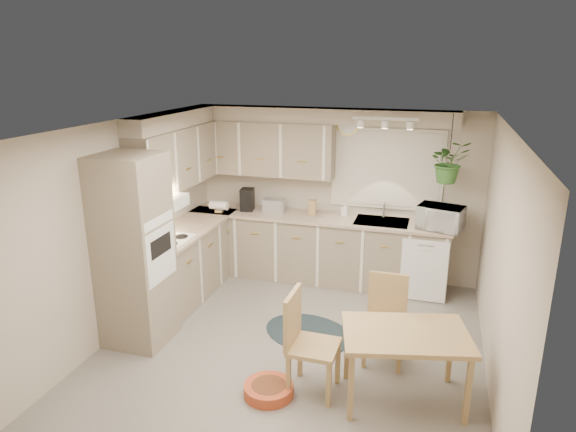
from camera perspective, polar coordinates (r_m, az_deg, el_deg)
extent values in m
plane|color=slate|center=(5.85, 0.66, -14.03)|extent=(4.20, 4.20, 0.00)
plane|color=white|center=(5.05, 0.75, 9.99)|extent=(4.20, 4.20, 0.00)
cube|color=#B0A392|center=(7.29, 5.27, 2.49)|extent=(4.00, 0.04, 2.40)
cube|color=#B0A392|center=(3.55, -9.00, -14.00)|extent=(4.00, 0.04, 2.40)
cube|color=#B0A392|center=(6.16, -17.48, -0.96)|extent=(0.04, 4.20, 2.40)
cube|color=#B0A392|center=(5.19, 22.52, -4.86)|extent=(0.04, 4.20, 2.40)
cube|color=gray|center=(6.97, -10.89, -4.95)|extent=(0.60, 1.85, 0.90)
cube|color=gray|center=(7.27, 3.09, -3.69)|extent=(3.60, 0.60, 0.90)
cube|color=tan|center=(6.80, -11.04, -1.28)|extent=(0.64, 1.89, 0.04)
cube|color=tan|center=(7.11, 3.13, -0.17)|extent=(3.64, 0.64, 0.04)
cube|color=gray|center=(5.74, -16.71, -3.78)|extent=(0.65, 0.65, 2.10)
cube|color=silver|center=(5.58, -13.94, -4.17)|extent=(0.02, 0.56, 0.58)
cube|color=gray|center=(6.75, -12.00, 6.46)|extent=(0.35, 2.00, 0.75)
cube|color=gray|center=(7.25, -2.70, 7.52)|extent=(2.00, 0.35, 0.75)
cube|color=#B0A392|center=(6.70, -12.45, 10.47)|extent=(0.30, 2.00, 0.20)
cube|color=#B0A392|center=(6.99, 3.63, 11.08)|extent=(3.60, 0.30, 0.20)
cube|color=silver|center=(6.31, -13.36, -2.63)|extent=(0.52, 0.58, 0.02)
cube|color=silver|center=(6.19, -13.80, 1.36)|extent=(0.40, 0.60, 0.14)
cube|color=silver|center=(7.07, 10.90, 5.13)|extent=(1.40, 0.02, 1.00)
cube|color=beige|center=(7.08, 10.91, 5.14)|extent=(1.50, 0.02, 1.10)
cube|color=#9C9EA3|center=(6.98, 10.34, -0.93)|extent=(0.70, 0.48, 0.10)
cube|color=silver|center=(6.82, 14.85, -5.93)|extent=(0.58, 0.02, 0.83)
cube|color=silver|center=(6.44, 10.75, 10.59)|extent=(0.80, 0.04, 0.04)
cylinder|color=gold|center=(7.05, 6.65, 10.07)|extent=(0.30, 0.03, 0.30)
cube|color=#AC7F56|center=(4.96, 12.71, -15.97)|extent=(1.25, 0.98, 0.70)
cube|color=#AC7F56|center=(4.89, 2.93, -14.03)|extent=(0.47, 0.47, 0.99)
cube|color=#AC7F56|center=(5.43, 10.71, -11.45)|extent=(0.43, 0.43, 0.91)
ellipsoid|color=black|center=(6.06, 2.30, -12.81)|extent=(1.29, 1.13, 0.01)
cylinder|color=#BD3C25|center=(5.07, -2.17, -18.74)|extent=(0.57, 0.57, 0.11)
imported|color=silver|center=(6.79, 16.59, 0.11)|extent=(0.61, 0.44, 0.37)
imported|color=silver|center=(7.17, 6.29, 0.41)|extent=(0.08, 0.18, 0.08)
imported|color=#306227|center=(6.64, 17.42, 5.29)|extent=(0.63, 0.66, 0.41)
cube|color=black|center=(7.37, -4.55, 1.84)|extent=(0.21, 0.24, 0.32)
cube|color=#9C9EA3|center=(7.27, -1.57, 1.16)|extent=(0.32, 0.19, 0.19)
cube|color=#AC7F56|center=(7.15, 2.72, 0.98)|extent=(0.11, 0.11, 0.21)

